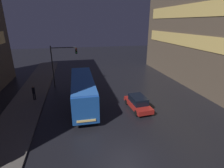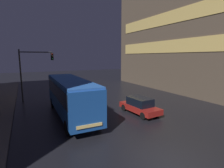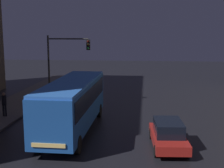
{
  "view_description": "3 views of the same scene",
  "coord_description": "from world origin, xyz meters",
  "px_view_note": "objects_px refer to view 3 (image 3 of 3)",
  "views": [
    {
      "loc": [
        -3.07,
        -9.41,
        9.29
      ],
      "look_at": [
        1.01,
        9.16,
        2.51
      ],
      "focal_mm": 28.0,
      "sensor_mm": 36.0,
      "label": 1
    },
    {
      "loc": [
        -5.88,
        -5.69,
        5.3
      ],
      "look_at": [
        2.5,
        10.89,
        2.37
      ],
      "focal_mm": 28.0,
      "sensor_mm": 36.0,
      "label": 2
    },
    {
      "loc": [
        2.21,
        -9.7,
        6.41
      ],
      "look_at": [
        -0.08,
        11.72,
        2.79
      ],
      "focal_mm": 50.0,
      "sensor_mm": 36.0,
      "label": 3
    }
  ],
  "objects_px": {
    "pedestrian_mid": "(4,102)",
    "bus_near": "(73,101)",
    "car_taxi": "(168,134)",
    "traffic_light_main": "(63,58)"
  },
  "relations": [
    {
      "from": "car_taxi",
      "to": "pedestrian_mid",
      "type": "distance_m",
      "value": 12.71
    },
    {
      "from": "pedestrian_mid",
      "to": "car_taxi",
      "type": "bearing_deg",
      "value": -123.49
    },
    {
      "from": "bus_near",
      "to": "traffic_light_main",
      "type": "relative_size",
      "value": 1.67
    },
    {
      "from": "car_taxi",
      "to": "traffic_light_main",
      "type": "xyz_separation_m",
      "value": [
        -8.47,
        9.65,
        3.41
      ]
    },
    {
      "from": "bus_near",
      "to": "pedestrian_mid",
      "type": "height_order",
      "value": "bus_near"
    },
    {
      "from": "car_taxi",
      "to": "pedestrian_mid",
      "type": "bearing_deg",
      "value": -26.33
    },
    {
      "from": "car_taxi",
      "to": "pedestrian_mid",
      "type": "xyz_separation_m",
      "value": [
        -11.77,
        4.79,
        0.43
      ]
    },
    {
      "from": "bus_near",
      "to": "traffic_light_main",
      "type": "bearing_deg",
      "value": -70.47
    },
    {
      "from": "pedestrian_mid",
      "to": "bus_near",
      "type": "bearing_deg",
      "value": -125.22
    },
    {
      "from": "car_taxi",
      "to": "traffic_light_main",
      "type": "distance_m",
      "value": 13.28
    }
  ]
}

